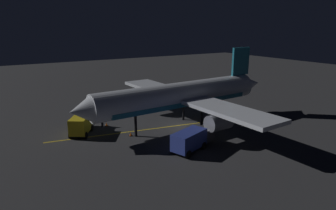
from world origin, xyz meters
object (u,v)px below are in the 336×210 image
airliner (183,96)px  baggage_truck (82,124)px  ground_crew_worker (102,121)px  traffic_cone_near_left (107,124)px  traffic_cone_near_right (131,134)px  catering_truck (192,140)px

airliner → baggage_truck: 14.59m
ground_crew_worker → traffic_cone_near_left: 0.90m
baggage_truck → traffic_cone_near_left: 4.17m
traffic_cone_near_left → traffic_cone_near_right: size_ratio=1.00×
traffic_cone_near_left → catering_truck: bearing=-157.5°
baggage_truck → traffic_cone_near_right: 6.88m
baggage_truck → traffic_cone_near_left: size_ratio=10.84×
ground_crew_worker → traffic_cone_near_left: size_ratio=3.16×
baggage_truck → airliner: bearing=-108.3°
catering_truck → traffic_cone_near_left: catering_truck is taller
airliner → catering_truck: airliner is taller
ground_crew_worker → traffic_cone_near_left: ground_crew_worker is taller
baggage_truck → traffic_cone_near_left: bearing=-73.0°
airliner → catering_truck: size_ratio=4.94×
airliner → traffic_cone_near_left: size_ratio=59.66×
baggage_truck → ground_crew_worker: 3.48m
airliner → traffic_cone_near_left: bearing=59.7°
baggage_truck → ground_crew_worker: (1.22, -3.23, -0.40)m
catering_truck → ground_crew_worker: (13.57, 6.24, -0.38)m
traffic_cone_near_right → airliner: bearing=-90.4°
airliner → baggage_truck: (4.47, 13.52, -3.19)m
catering_truck → traffic_cone_near_left: 14.69m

